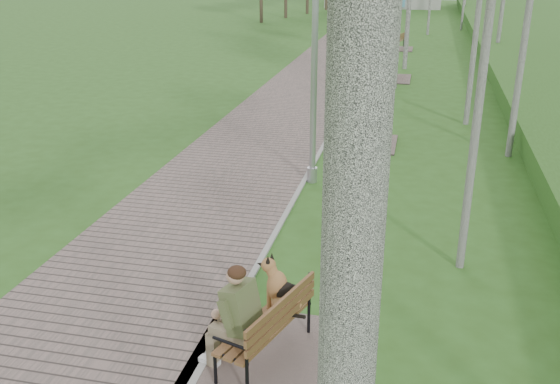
{
  "coord_description": "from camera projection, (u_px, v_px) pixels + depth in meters",
  "views": [
    {
      "loc": [
        2.42,
        -8.06,
        4.97
      ],
      "look_at": [
        0.28,
        1.29,
        1.2
      ],
      "focal_mm": 40.0,
      "sensor_mm": 36.0,
      "label": 1
    }
  ],
  "objects": [
    {
      "name": "kerb",
      "position": [
        370.0,
        61.0,
        29.13
      ],
      "size": [
        0.1,
        67.0,
        0.05
      ],
      "primitive_type": "cube",
      "color": "#999993",
      "rests_on": "ground"
    },
    {
      "name": "bench_main",
      "position": [
        259.0,
        328.0,
        7.87
      ],
      "size": [
        1.96,
        2.18,
        1.71
      ],
      "color": "#665952",
      "rests_on": "ground"
    },
    {
      "name": "pedestrian_near",
      "position": [
        376.0,
        7.0,
        47.62
      ],
      "size": [
        0.63,
        0.52,
        1.48
      ],
      "primitive_type": "imported",
      "rotation": [
        0.0,
        0.0,
        2.79
      ],
      "color": "white",
      "rests_on": "ground"
    },
    {
      "name": "bench_third",
      "position": [
        387.0,
        74.0,
        25.19
      ],
      "size": [
        1.8,
        2.01,
        1.11
      ],
      "color": "#665952",
      "rests_on": "ground"
    },
    {
      "name": "ground",
      "position": [
        244.0,
        292.0,
        9.63
      ],
      "size": [
        120.0,
        120.0,
        0.0
      ],
      "primitive_type": "plane",
      "color": "#31591D",
      "rests_on": "ground"
    },
    {
      "name": "walkway",
      "position": [
        333.0,
        60.0,
        29.49
      ],
      "size": [
        3.5,
        67.0,
        0.04
      ],
      "primitive_type": "cube",
      "color": "#665952",
      "rests_on": "ground"
    },
    {
      "name": "lamp_post_second",
      "position": [
        360.0,
        22.0,
        21.55
      ],
      "size": [
        0.21,
        0.21,
        5.47
      ],
      "color": "#9EA1A6",
      "rests_on": "ground"
    },
    {
      "name": "lamp_post_near",
      "position": [
        314.0,
        59.0,
        13.16
      ],
      "size": [
        0.23,
        0.23,
        5.93
      ],
      "color": "#9EA1A6",
      "rests_on": "ground"
    },
    {
      "name": "bench_far",
      "position": [
        396.0,
        46.0,
        32.59
      ],
      "size": [
        1.62,
        1.8,
        0.99
      ],
      "color": "#665952",
      "rests_on": "ground"
    },
    {
      "name": "bench_second",
      "position": [
        364.0,
        137.0,
        16.87
      ],
      "size": [
        1.65,
        1.83,
        1.01
      ],
      "color": "#665952",
      "rests_on": "ground"
    }
  ]
}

